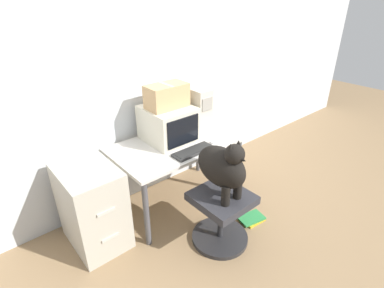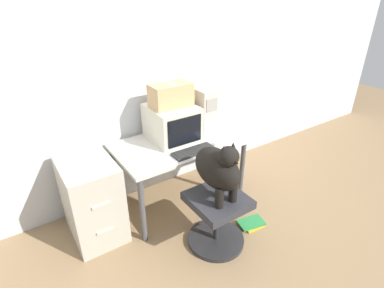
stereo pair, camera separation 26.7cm
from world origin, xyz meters
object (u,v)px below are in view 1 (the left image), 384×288
object	(u,v)px
cardboard_box	(167,96)
book_stack_floor	(252,218)
dog	(223,166)
crt_monitor	(168,124)
pc_tower	(193,108)
keyboard	(193,151)
office_chair	(221,215)
filing_cabinet	(92,206)

from	to	relation	value
cardboard_box	book_stack_floor	bearing A→B (deg)	-65.69
dog	crt_monitor	bearing A→B (deg)	86.95
crt_monitor	pc_tower	world-z (taller)	pc_tower
book_stack_floor	cardboard_box	bearing A→B (deg)	114.31
crt_monitor	dog	world-z (taller)	crt_monitor
pc_tower	book_stack_floor	xyz separation A→B (m)	(0.03, -0.86, -0.92)
keyboard	office_chair	bearing A→B (deg)	-96.40
filing_cabinet	book_stack_floor	size ratio (longest dim) A/B	2.74
office_chair	book_stack_floor	size ratio (longest dim) A/B	1.84
office_chair	cardboard_box	distance (m)	1.19
pc_tower	cardboard_box	size ratio (longest dim) A/B	1.20
keyboard	dog	distance (m)	0.43
crt_monitor	pc_tower	distance (m)	0.36
office_chair	book_stack_floor	xyz separation A→B (m)	(0.42, -0.03, -0.26)
pc_tower	book_stack_floor	world-z (taller)	pc_tower
keyboard	book_stack_floor	world-z (taller)	keyboard
crt_monitor	cardboard_box	xyz separation A→B (m)	(0.00, 0.00, 0.28)
office_chair	cardboard_box	world-z (taller)	cardboard_box
pc_tower	office_chair	distance (m)	1.13
keyboard	office_chair	size ratio (longest dim) A/B	0.80
office_chair	filing_cabinet	xyz separation A→B (m)	(-0.85, 0.72, 0.10)
cardboard_box	pc_tower	bearing A→B (deg)	4.25
filing_cabinet	office_chair	bearing A→B (deg)	-40.20
dog	filing_cabinet	xyz separation A→B (m)	(-0.85, 0.71, -0.40)
office_chair	filing_cabinet	distance (m)	1.12
keyboard	book_stack_floor	size ratio (longest dim) A/B	1.47
pc_tower	keyboard	bearing A→B (deg)	-131.01
pc_tower	office_chair	size ratio (longest dim) A/B	0.92
keyboard	pc_tower	bearing A→B (deg)	48.99
crt_monitor	cardboard_box	size ratio (longest dim) A/B	1.23
dog	filing_cabinet	size ratio (longest dim) A/B	0.72
dog	cardboard_box	distance (m)	0.88
keyboard	crt_monitor	bearing A→B (deg)	91.08
pc_tower	office_chair	xyz separation A→B (m)	(-0.39, -0.83, -0.66)
pc_tower	book_stack_floor	size ratio (longest dim) A/B	1.69
keyboard	dog	xyz separation A→B (m)	(-0.05, -0.43, 0.06)
office_chair	book_stack_floor	bearing A→B (deg)	-4.21
book_stack_floor	pc_tower	bearing A→B (deg)	91.89
book_stack_floor	keyboard	bearing A→B (deg)	128.36
office_chair	cardboard_box	xyz separation A→B (m)	(0.04, 0.80, 0.88)
crt_monitor	pc_tower	xyz separation A→B (m)	(0.35, 0.03, 0.06)
filing_cabinet	cardboard_box	world-z (taller)	cardboard_box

